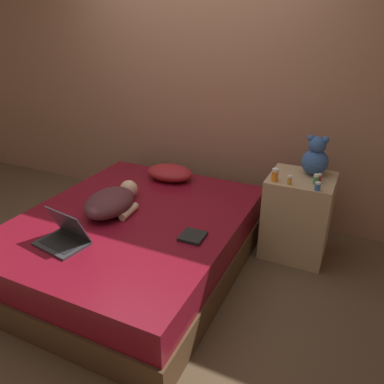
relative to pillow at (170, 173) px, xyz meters
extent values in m
plane|color=brown|center=(0.08, -0.78, -0.54)|extent=(12.00, 12.00, 0.00)
cube|color=#996B51|center=(0.08, 0.51, 0.76)|extent=(8.00, 0.06, 2.60)
cube|color=#4C331E|center=(0.08, -0.78, -0.42)|extent=(1.68, 2.02, 0.23)
cube|color=maroon|center=(0.08, -0.78, -0.19)|extent=(1.64, 1.98, 0.23)
cube|color=tan|center=(1.24, -0.02, -0.18)|extent=(0.52, 0.49, 0.71)
ellipsoid|color=maroon|center=(0.00, 0.00, 0.00)|extent=(0.46, 0.32, 0.14)
ellipsoid|color=#4C2328|center=(-0.10, -0.81, 0.02)|extent=(0.39, 0.53, 0.18)
sphere|color=#DBAD8E|center=(-0.13, -0.50, 0.01)|extent=(0.15, 0.15, 0.15)
cylinder|color=#DBAD8E|center=(0.05, -0.77, -0.04)|extent=(0.08, 0.23, 0.06)
cube|color=#333338|center=(-0.12, -1.34, -0.06)|extent=(0.38, 0.30, 0.02)
cube|color=black|center=(-0.12, -1.34, -0.05)|extent=(0.30, 0.22, 0.00)
cube|color=#333338|center=(-0.11, -1.27, 0.06)|extent=(0.35, 0.16, 0.23)
cube|color=black|center=(-0.11, -1.27, 0.06)|extent=(0.31, 0.14, 0.20)
sphere|color=#335693|center=(1.31, 0.09, 0.29)|extent=(0.22, 0.22, 0.22)
sphere|color=#335693|center=(1.31, 0.09, 0.43)|extent=(0.14, 0.14, 0.14)
sphere|color=#335693|center=(1.25, 0.09, 0.48)|extent=(0.06, 0.06, 0.06)
sphere|color=#335693|center=(1.36, 0.09, 0.48)|extent=(0.06, 0.06, 0.06)
cylinder|color=orange|center=(1.05, -0.19, 0.22)|extent=(0.05, 0.05, 0.08)
cylinder|color=white|center=(1.05, -0.19, 0.27)|extent=(0.05, 0.05, 0.02)
cylinder|color=#B72D2D|center=(1.38, -0.06, 0.21)|extent=(0.03, 0.03, 0.06)
cylinder|color=white|center=(1.38, -0.06, 0.24)|extent=(0.03, 0.03, 0.02)
cylinder|color=#3866B2|center=(1.39, -0.23, 0.20)|extent=(0.04, 0.04, 0.05)
cylinder|color=white|center=(1.39, -0.23, 0.24)|extent=(0.04, 0.04, 0.01)
cylinder|color=#3D8E4C|center=(1.35, -0.12, 0.21)|extent=(0.04, 0.04, 0.06)
cylinder|color=white|center=(1.35, -0.12, 0.25)|extent=(0.04, 0.04, 0.02)
cylinder|color=gold|center=(1.17, -0.20, 0.21)|extent=(0.03, 0.03, 0.06)
cylinder|color=white|center=(1.17, -0.20, 0.24)|extent=(0.03, 0.03, 0.02)
cube|color=black|center=(0.66, -0.87, -0.06)|extent=(0.17, 0.18, 0.02)
camera|label=1|loc=(1.63, -2.94, 1.35)|focal=35.00mm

